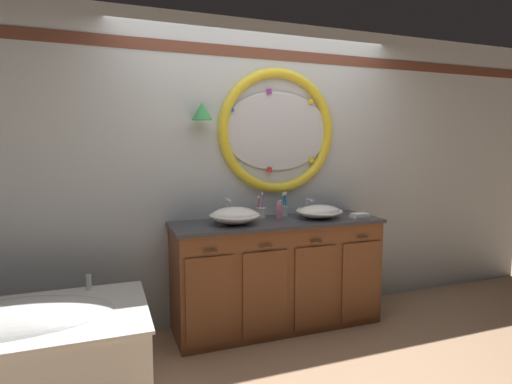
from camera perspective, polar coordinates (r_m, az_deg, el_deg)
The scene contains 12 objects.
ground_plane at distance 3.48m, azimuth 3.87°, elevation -19.74°, with size 14.00×14.00×0.00m, color tan.
back_wall_assembly at distance 3.67m, azimuth 0.44°, elevation 3.31°, with size 6.40×0.26×2.60m.
vanity_counter at distance 3.56m, azimuth 2.93°, elevation -11.15°, with size 1.77×0.59×0.91m.
bathtub at distance 2.97m, azimuth -30.75°, elevation -18.56°, with size 1.56×0.90×0.63m.
sink_basin_left at distance 3.29m, azimuth -2.96°, elevation -3.28°, with size 0.40×0.40×0.14m.
sink_basin_right at distance 3.59m, azimuth 8.76°, elevation -2.70°, with size 0.40×0.40×0.11m.
faucet_set_left at distance 3.49m, azimuth -4.02°, elevation -2.65°, with size 0.24×0.15×0.18m.
faucet_set_right at distance 3.78m, azimuth 7.16°, elevation -2.20°, with size 0.21×0.14×0.15m.
toothbrush_holder_left at distance 3.57m, azimuth 0.69°, elevation -2.78°, with size 0.09×0.09×0.22m.
toothbrush_holder_right at distance 3.67m, azimuth 3.93°, elevation -2.43°, with size 0.08×0.08×0.22m.
soap_dispenser at distance 3.52m, azimuth 3.25°, elevation -2.58°, with size 0.06×0.07×0.16m.
folded_hand_towel at distance 3.67m, azimuth 14.18°, elevation -3.20°, with size 0.15×0.11×0.04m.
Camera 1 is at (-1.29, -2.84, 1.53)m, focal length 28.87 mm.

